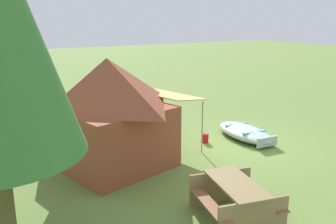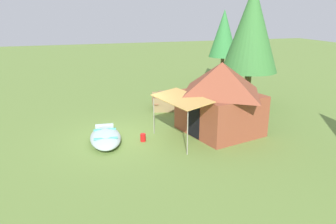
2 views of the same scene
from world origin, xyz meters
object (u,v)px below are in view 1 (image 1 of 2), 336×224
fuel_can (205,138)px  cooler_box (158,158)px  picnic_table (236,197)px  beached_rowboat (245,132)px  canvas_cabin_tent (109,111)px

fuel_can → cooler_box: bearing=108.1°
picnic_table → beached_rowboat: bearing=-44.3°
canvas_cabin_tent → picnic_table: 4.29m
fuel_can → canvas_cabin_tent: bearing=91.3°
beached_rowboat → cooler_box: beached_rowboat is taller
beached_rowboat → cooler_box: (-0.40, 3.62, -0.05)m
canvas_cabin_tent → fuel_can: canvas_cabin_tent is taller
cooler_box → fuel_can: bearing=-71.9°
beached_rowboat → fuel_can: (0.32, 1.43, -0.06)m
picnic_table → cooler_box: 3.38m
canvas_cabin_tent → fuel_can: size_ratio=15.03×
cooler_box → fuel_can: 2.31m
beached_rowboat → canvas_cabin_tent: bearing=87.1°
picnic_table → cooler_box: bearing=-0.8°
canvas_cabin_tent → cooler_box: bearing=-119.3°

